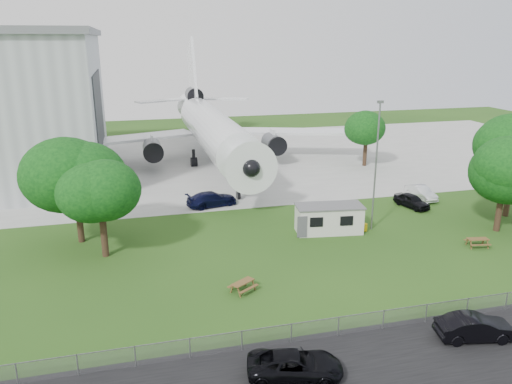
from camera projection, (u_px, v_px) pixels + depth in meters
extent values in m
plane|color=#345C1C|center=(313.00, 266.00, 39.64)|extent=(160.00, 160.00, 0.00)
cube|color=black|center=(397.00, 365.00, 27.60)|extent=(120.00, 8.00, 0.02)
cube|color=#B7B7B2|center=(223.00, 159.00, 74.80)|extent=(120.00, 46.00, 0.03)
cube|color=#2D3033|center=(100.00, 124.00, 64.15)|extent=(0.16, 16.00, 12.96)
cylinder|color=white|center=(214.00, 131.00, 69.13)|extent=(5.40, 34.00, 5.40)
cone|color=white|center=(245.00, 162.00, 51.54)|extent=(5.40, 5.50, 5.40)
cone|color=white|center=(193.00, 106.00, 88.32)|extent=(4.86, 9.00, 4.86)
cube|color=white|center=(121.00, 139.00, 69.46)|extent=(21.36, 10.77, 0.36)
cube|color=white|center=(292.00, 131.00, 75.42)|extent=(21.36, 10.77, 0.36)
cube|color=white|center=(192.00, 73.00, 86.65)|extent=(0.46, 9.96, 12.17)
cylinder|color=#515459|center=(153.00, 150.00, 67.25)|extent=(2.50, 4.20, 2.50)
cylinder|color=#515459|center=(273.00, 143.00, 71.31)|extent=(2.50, 4.20, 2.50)
cylinder|color=#515459|center=(194.00, 95.00, 86.81)|extent=(2.60, 4.50, 2.60)
cylinder|color=black|center=(238.00, 189.00, 55.93)|extent=(0.36, 0.36, 2.40)
cylinder|color=black|center=(194.00, 158.00, 70.53)|extent=(0.44, 0.44, 2.40)
cylinder|color=black|center=(232.00, 155.00, 71.87)|extent=(0.44, 0.44, 2.40)
cube|color=beige|center=(329.00, 219.00, 46.36)|extent=(6.28, 3.28, 2.50)
cube|color=#59595B|center=(329.00, 206.00, 45.97)|extent=(6.50, 3.50, 0.12)
cylinder|color=gold|center=(365.00, 227.00, 46.88)|extent=(0.50, 0.50, 0.70)
cube|color=gray|center=(368.00, 331.00, 30.85)|extent=(58.00, 0.04, 1.30)
cylinder|color=slate|center=(376.00, 168.00, 45.57)|extent=(0.16, 0.16, 12.00)
cylinder|color=#382619|center=(80.00, 223.00, 43.98)|extent=(0.56, 0.56, 3.49)
sphere|color=#1B6417|center=(75.00, 176.00, 42.73)|extent=(8.40, 8.40, 8.40)
cylinder|color=#382619|center=(104.00, 237.00, 41.05)|extent=(0.56, 0.56, 3.33)
sphere|color=#1B6417|center=(100.00, 190.00, 39.85)|extent=(6.72, 6.72, 6.72)
cylinder|color=#382619|center=(499.00, 214.00, 46.52)|extent=(0.56, 0.56, 3.32)
sphere|color=#1B6417|center=(505.00, 172.00, 45.32)|extent=(6.97, 6.97, 6.97)
cylinder|color=#382619|center=(508.00, 197.00, 50.38)|extent=(0.56, 0.56, 3.96)
cylinder|color=#382619|center=(365.00, 154.00, 70.55)|extent=(0.56, 0.56, 3.28)
sphere|color=#1B6417|center=(367.00, 126.00, 69.37)|extent=(5.72, 5.72, 5.72)
imported|color=black|center=(475.00, 328.00, 29.81)|extent=(4.86, 2.45, 1.53)
imported|color=black|center=(295.00, 366.00, 26.45)|extent=(5.53, 3.52, 1.42)
imported|color=black|center=(412.00, 201.00, 53.31)|extent=(2.70, 4.51, 1.44)
imported|color=white|center=(421.00, 193.00, 56.07)|extent=(1.72, 4.51, 1.47)
imported|color=black|center=(212.00, 199.00, 53.63)|extent=(5.80, 3.34, 1.58)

